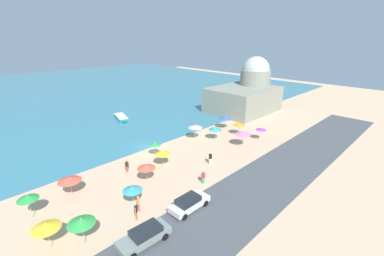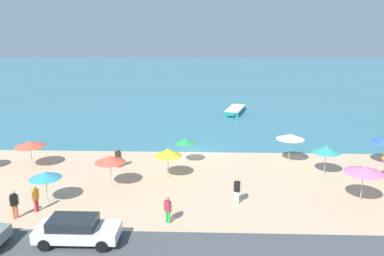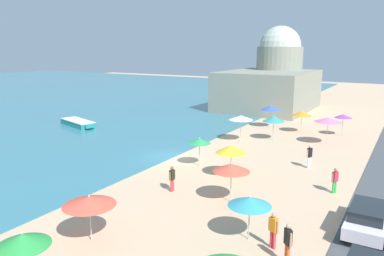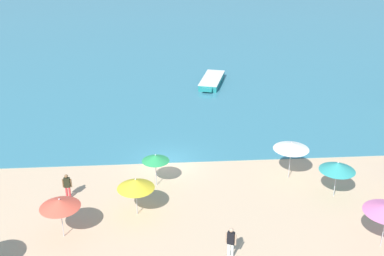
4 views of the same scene
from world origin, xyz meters
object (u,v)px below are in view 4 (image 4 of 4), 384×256
(beach_umbrella_11, at_px, (136,184))
(bather_2, at_px, (231,241))
(bather_4, at_px, (67,185))
(beach_umbrella_3, at_px, (60,203))
(beach_umbrella_4, at_px, (291,146))
(beach_umbrella_7, at_px, (156,158))
(beach_umbrella_0, at_px, (338,167))
(skiff_nearshore, at_px, (212,81))

(beach_umbrella_11, distance_m, bather_2, 6.51)
(beach_umbrella_11, height_order, bather_4, beach_umbrella_11)
(bather_2, bearing_deg, beach_umbrella_3, 164.86)
(beach_umbrella_3, xyz_separation_m, beach_umbrella_4, (13.80, 5.38, 0.20))
(beach_umbrella_7, height_order, beach_umbrella_11, beach_umbrella_11)
(beach_umbrella_7, relative_size, bather_4, 1.36)
(beach_umbrella_0, bearing_deg, skiff_nearshore, 103.74)
(beach_umbrella_4, relative_size, bather_4, 1.58)
(beach_umbrella_4, height_order, bather_4, beach_umbrella_4)
(beach_umbrella_0, height_order, beach_umbrella_7, beach_umbrella_0)
(beach_umbrella_11, xyz_separation_m, skiff_nearshore, (6.83, 22.54, -1.66))
(bather_2, relative_size, bather_4, 1.09)
(beach_umbrella_0, bearing_deg, beach_umbrella_3, -169.77)
(beach_umbrella_7, height_order, bather_4, beach_umbrella_7)
(skiff_nearshore, bearing_deg, beach_umbrella_4, -80.85)
(beach_umbrella_4, distance_m, skiff_nearshore, 19.32)
(beach_umbrella_7, distance_m, bather_4, 5.62)
(skiff_nearshore, bearing_deg, beach_umbrella_0, -76.26)
(beach_umbrella_0, xyz_separation_m, beach_umbrella_7, (-10.96, 2.11, -0.12))
(beach_umbrella_4, relative_size, skiff_nearshore, 0.45)
(beach_umbrella_4, bearing_deg, beach_umbrella_0, -48.65)
(bather_2, distance_m, skiff_nearshore, 26.82)
(beach_umbrella_0, bearing_deg, beach_umbrella_11, -174.97)
(beach_umbrella_3, distance_m, bather_4, 4.07)
(beach_umbrella_7, xyz_separation_m, beach_umbrella_11, (-1.13, -3.17, 0.07))
(beach_umbrella_0, height_order, beach_umbrella_3, beach_umbrella_0)
(beach_umbrella_3, distance_m, beach_umbrella_7, 7.10)
(bather_2, bearing_deg, bather_4, 145.65)
(beach_umbrella_0, relative_size, beach_umbrella_4, 0.93)
(bather_2, bearing_deg, beach_umbrella_0, 36.09)
(beach_umbrella_4, xyz_separation_m, bather_4, (-14.17, -1.51, -1.39))
(beach_umbrella_3, relative_size, bather_4, 1.47)
(beach_umbrella_0, xyz_separation_m, beach_umbrella_4, (-2.20, 2.50, 0.23))
(beach_umbrella_3, bearing_deg, bather_4, 95.35)
(beach_umbrella_7, distance_m, beach_umbrella_11, 3.37)
(beach_umbrella_0, height_order, bather_4, beach_umbrella_0)
(beach_umbrella_3, distance_m, bather_2, 9.16)
(beach_umbrella_3, height_order, beach_umbrella_7, beach_umbrella_3)
(skiff_nearshore, bearing_deg, beach_umbrella_3, -113.81)
(beach_umbrella_4, height_order, beach_umbrella_11, beach_umbrella_4)
(beach_umbrella_4, relative_size, beach_umbrella_7, 1.16)
(bather_2, bearing_deg, beach_umbrella_7, 116.89)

